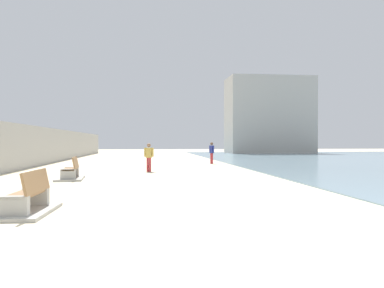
{
  "coord_description": "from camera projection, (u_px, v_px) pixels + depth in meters",
  "views": [
    {
      "loc": [
        0.12,
        -7.39,
        1.62
      ],
      "look_at": [
        2.46,
        12.76,
        1.51
      ],
      "focal_mm": 35.73,
      "sensor_mm": 36.0,
      "label": 1
    }
  ],
  "objects": [
    {
      "name": "bench_near",
      "position": [
        27.0,
        203.0,
        8.63
      ],
      "size": [
        1.17,
        2.14,
        0.98
      ],
      "color": "#ADAAA3",
      "rests_on": "ground"
    },
    {
      "name": "ground_plane",
      "position": [
        146.0,
        166.0,
        25.21
      ],
      "size": [
        120.0,
        120.0,
        0.0
      ],
      "primitive_type": "plane",
      "color": "beige"
    },
    {
      "name": "harbor_building",
      "position": [
        269.0,
        116.0,
        55.02
      ],
      "size": [
        12.0,
        6.0,
        10.84
      ],
      "primitive_type": "cube",
      "color": "#ADAAA3",
      "rests_on": "ground"
    },
    {
      "name": "bench_far",
      "position": [
        71.0,
        174.0,
        16.51
      ],
      "size": [
        1.27,
        2.19,
        0.98
      ],
      "color": "#ADAAA3",
      "rests_on": "ground"
    },
    {
      "name": "person_walking",
      "position": [
        212.0,
        151.0,
        28.33
      ],
      "size": [
        0.32,
        0.47,
        1.6
      ],
      "color": "#B22D33",
      "rests_on": "ground"
    },
    {
      "name": "person_standing",
      "position": [
        149.0,
        155.0,
        20.71
      ],
      "size": [
        0.51,
        0.26,
        1.55
      ],
      "color": "#B22D33",
      "rests_on": "ground"
    },
    {
      "name": "seawall",
      "position": [
        28.0,
        146.0,
        24.34
      ],
      "size": [
        0.8,
        64.0,
        2.67
      ],
      "primitive_type": "cube",
      "color": "#ADAAA3",
      "rests_on": "ground"
    }
  ]
}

